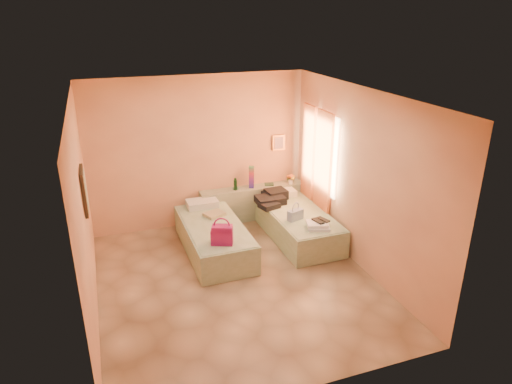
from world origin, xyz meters
TOP-DOWN VIEW (x-y plane):
  - ground at (0.00, 0.00)m, footprint 4.50×4.50m
  - room_walls at (0.21, 0.57)m, footprint 4.02×4.51m
  - headboard_ledge at (0.98, 2.10)m, footprint 2.05×0.30m
  - bed_left at (-0.08, 1.05)m, footprint 0.92×2.01m
  - bed_right at (1.46, 1.05)m, footprint 0.92×2.01m
  - water_bottle at (0.62, 2.07)m, footprint 0.07×0.07m
  - rainbow_box at (0.95, 2.09)m, footprint 0.12×0.12m
  - small_dish at (0.64, 2.10)m, footprint 0.14×0.14m
  - green_book at (1.32, 2.10)m, footprint 0.21×0.17m
  - flower_vase at (1.75, 2.03)m, footprint 0.20×0.20m
  - magenta_handbag at (-0.12, 0.36)m, footprint 0.37×0.29m
  - khaki_garment at (0.03, 1.38)m, footprint 0.40×0.37m
  - clothes_pile at (1.19, 1.58)m, footprint 0.64×0.64m
  - blue_handbag at (1.29, 0.77)m, footprint 0.30×0.20m
  - towel_stack at (1.51, 0.34)m, footprint 0.43×0.40m
  - sandal_pair at (1.57, 0.38)m, footprint 0.23×0.27m

SIDE VIEW (x-z plane):
  - ground at x=0.00m, z-range 0.00..0.00m
  - bed_left at x=-0.08m, z-range 0.00..0.50m
  - bed_right at x=1.46m, z-range 0.00..0.50m
  - headboard_ledge at x=0.98m, z-range 0.00..0.65m
  - khaki_garment at x=0.03m, z-range 0.50..0.56m
  - towel_stack at x=1.51m, z-range 0.50..0.60m
  - clothes_pile at x=1.19m, z-range 0.50..0.67m
  - blue_handbag at x=1.29m, z-range 0.50..0.68m
  - sandal_pair at x=1.57m, z-range 0.60..0.62m
  - magenta_handbag at x=-0.12m, z-range 0.50..0.81m
  - small_dish at x=0.64m, z-range 0.65..0.68m
  - green_book at x=1.32m, z-range 0.65..0.68m
  - water_bottle at x=0.62m, z-range 0.65..0.88m
  - flower_vase at x=1.75m, z-range 0.65..0.88m
  - rainbow_box at x=0.95m, z-range 0.65..1.08m
  - room_walls at x=0.21m, z-range 0.38..3.19m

